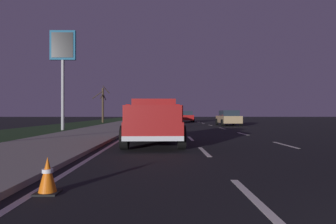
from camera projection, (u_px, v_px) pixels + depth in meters
ground at (196, 126)px, 28.42m from camera, size 144.00×144.00×0.00m
sidewalk_shoulder at (118, 126)px, 28.32m from camera, size 108.00×4.00×0.12m
grass_verge at (65, 126)px, 28.25m from camera, size 108.00×6.00×0.01m
lane_markings at (164, 125)px, 31.07m from camera, size 108.00×7.04×0.01m
pickup_truck at (154, 122)px, 12.58m from camera, size 5.47×2.37×1.87m
sedan_black at (160, 117)px, 34.01m from camera, size 4.41×2.03×1.54m
sedan_tan at (228, 118)px, 30.33m from camera, size 4.41×2.03×1.54m
sedan_red at (186, 116)px, 42.11m from camera, size 4.42×2.05×1.54m
gas_price_sign at (63, 55)px, 22.28m from camera, size 0.27×1.90×7.43m
bare_tree_far at (103, 104)px, 39.34m from camera, size 1.55×2.05×4.92m
traffic_cone_near at (48, 176)px, 4.71m from camera, size 0.36×0.36×0.58m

